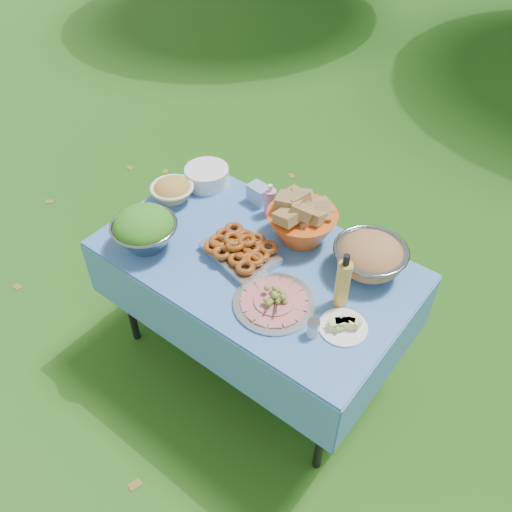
{
  "coord_description": "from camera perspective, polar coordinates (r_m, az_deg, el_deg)",
  "views": [
    {
      "loc": [
        1.12,
        -1.42,
        2.51
      ],
      "look_at": [
        0.0,
        0.0,
        0.78
      ],
      "focal_mm": 38.0,
      "sensor_mm": 36.0,
      "label": 1
    }
  ],
  "objects": [
    {
      "name": "ground",
      "position": [
        3.09,
        -0.07,
        -10.4
      ],
      "size": [
        80.0,
        80.0,
        0.0
      ],
      "primitive_type": "plane",
      "color": "#0C3609",
      "rests_on": "ground"
    },
    {
      "name": "picnic_table",
      "position": [
        2.79,
        -0.08,
        -5.84
      ],
      "size": [
        1.46,
        0.86,
        0.76
      ],
      "primitive_type": "cube",
      "color": "#84C3FF",
      "rests_on": "ground"
    },
    {
      "name": "salad_bowl",
      "position": [
        2.57,
        -11.68,
        2.82
      ],
      "size": [
        0.35,
        0.35,
        0.2
      ],
      "primitive_type": null,
      "rotation": [
        0.0,
        0.0,
        -0.15
      ],
      "color": "gray",
      "rests_on": "picnic_table"
    },
    {
      "name": "pasta_bowl_white",
      "position": [
        2.85,
        -8.81,
        6.88
      ],
      "size": [
        0.23,
        0.23,
        0.12
      ],
      "primitive_type": null,
      "rotation": [
        0.0,
        0.0,
        0.05
      ],
      "color": "white",
      "rests_on": "picnic_table"
    },
    {
      "name": "plate_stack",
      "position": [
        2.95,
        -5.18,
        8.4
      ],
      "size": [
        0.29,
        0.29,
        0.1
      ],
      "primitive_type": "cylinder",
      "rotation": [
        0.0,
        0.0,
        0.24
      ],
      "color": "white",
      "rests_on": "picnic_table"
    },
    {
      "name": "wipes_box",
      "position": [
        2.81,
        0.29,
        6.56
      ],
      "size": [
        0.12,
        0.09,
        0.1
      ],
      "primitive_type": "cube",
      "rotation": [
        0.0,
        0.0,
        -0.14
      ],
      "color": "#8CB0D5",
      "rests_on": "picnic_table"
    },
    {
      "name": "sanitizer_bottle",
      "position": [
        2.71,
        1.49,
        5.96
      ],
      "size": [
        0.06,
        0.06,
        0.18
      ],
      "primitive_type": "cylinder",
      "rotation": [
        0.0,
        0.0,
        -0.04
      ],
      "color": "pink",
      "rests_on": "picnic_table"
    },
    {
      "name": "bread_bowl",
      "position": [
        2.56,
        4.87,
        3.88
      ],
      "size": [
        0.35,
        0.35,
        0.23
      ],
      "primitive_type": null,
      "rotation": [
        0.0,
        0.0,
        -0.04
      ],
      "color": "#E65719",
      "rests_on": "picnic_table"
    },
    {
      "name": "pasta_bowl_steel",
      "position": [
        2.45,
        11.93,
        0.05
      ],
      "size": [
        0.43,
        0.43,
        0.18
      ],
      "primitive_type": null,
      "rotation": [
        0.0,
        0.0,
        0.37
      ],
      "color": "gray",
      "rests_on": "picnic_table"
    },
    {
      "name": "fried_tray",
      "position": [
        2.5,
        -1.7,
        0.59
      ],
      "size": [
        0.38,
        0.31,
        0.08
      ],
      "primitive_type": "cube",
      "rotation": [
        0.0,
        0.0,
        -0.22
      ],
      "color": "#B1B2B6",
      "rests_on": "picnic_table"
    },
    {
      "name": "charcuterie_platter",
      "position": [
        2.29,
        1.94,
        -4.39
      ],
      "size": [
        0.41,
        0.41,
        0.08
      ],
      "primitive_type": "cylinder",
      "rotation": [
        0.0,
        0.0,
        0.17
      ],
      "color": "silver",
      "rests_on": "picnic_table"
    },
    {
      "name": "oil_bottle",
      "position": [
        2.25,
        9.16,
        -2.53
      ],
      "size": [
        0.06,
        0.06,
        0.28
      ],
      "primitive_type": "cylinder",
      "rotation": [
        0.0,
        0.0,
        -0.03
      ],
      "color": "gold",
      "rests_on": "picnic_table"
    },
    {
      "name": "cheese_plate",
      "position": [
        2.25,
        9.21,
        -7.05
      ],
      "size": [
        0.22,
        0.22,
        0.06
      ],
      "primitive_type": "cylinder",
      "rotation": [
        0.0,
        0.0,
        -0.12
      ],
      "color": "white",
      "rests_on": "picnic_table"
    },
    {
      "name": "shaker",
      "position": [
        2.2,
        6.04,
        -7.57
      ],
      "size": [
        0.06,
        0.06,
        0.08
      ],
      "primitive_type": "cylinder",
      "rotation": [
        0.0,
        0.0,
        -0.1
      ],
      "color": "silver",
      "rests_on": "picnic_table"
    }
  ]
}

